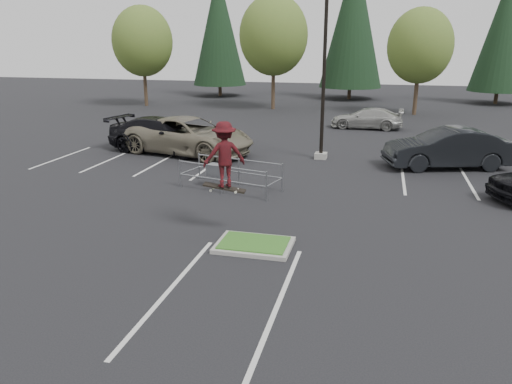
% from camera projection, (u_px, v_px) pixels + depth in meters
% --- Properties ---
extents(ground, '(120.00, 120.00, 0.00)m').
position_uv_depth(ground, '(254.00, 247.00, 14.64)').
color(ground, black).
rests_on(ground, ground).
extents(grass_median, '(2.20, 1.60, 0.16)m').
position_uv_depth(grass_median, '(254.00, 245.00, 14.62)').
color(grass_median, gray).
rests_on(grass_median, ground).
extents(stall_lines, '(22.62, 17.60, 0.01)m').
position_uv_depth(stall_lines, '(258.00, 188.00, 20.55)').
color(stall_lines, silver).
rests_on(stall_lines, ground).
extents(light_pole, '(0.70, 0.60, 10.12)m').
position_uv_depth(light_pole, '(324.00, 67.00, 24.34)').
color(light_pole, gray).
rests_on(light_pole, ground).
extents(decid_a, '(5.44, 5.44, 8.91)m').
position_uv_depth(decid_a, '(143.00, 43.00, 45.08)').
color(decid_a, '#38281C').
rests_on(decid_a, ground).
extents(decid_b, '(5.89, 5.89, 9.64)m').
position_uv_depth(decid_b, '(274.00, 38.00, 42.63)').
color(decid_b, '#38281C').
rests_on(decid_b, ground).
extents(decid_c, '(5.12, 5.12, 8.38)m').
position_uv_depth(decid_c, '(420.00, 48.00, 39.43)').
color(decid_c, '#38281C').
rests_on(decid_c, ground).
extents(conif_a, '(5.72, 5.72, 13.00)m').
position_uv_depth(conif_a, '(219.00, 28.00, 52.96)').
color(conif_a, '#38281C').
rests_on(conif_a, ground).
extents(conif_b, '(6.38, 6.38, 14.50)m').
position_uv_depth(conif_b, '(353.00, 20.00, 49.97)').
color(conif_b, '#38281C').
rests_on(conif_b, ground).
extents(conif_c, '(5.50, 5.50, 12.50)m').
position_uv_depth(conif_c, '(505.00, 29.00, 46.08)').
color(conif_c, '#38281C').
rests_on(conif_c, ground).
extents(cart_corral, '(4.27, 2.39, 1.15)m').
position_uv_depth(cart_corral, '(221.00, 171.00, 20.38)').
color(cart_corral, gray).
rests_on(cart_corral, ground).
extents(skateboarder, '(1.50, 1.32, 2.19)m').
position_uv_depth(skateboarder, '(224.00, 155.00, 15.13)').
color(skateboarder, black).
rests_on(skateboarder, ground).
extents(car_l_tan, '(7.56, 4.81, 1.94)m').
position_uv_depth(car_l_tan, '(189.00, 136.00, 26.54)').
color(car_l_tan, '#7A725D').
rests_on(car_l_tan, ground).
extents(car_l_black, '(6.78, 3.77, 1.86)m').
position_uv_depth(car_l_black, '(163.00, 135.00, 26.90)').
color(car_l_black, black).
rests_on(car_l_black, ground).
extents(car_r_charc, '(6.07, 3.55, 1.89)m').
position_uv_depth(car_r_charc, '(447.00, 148.00, 23.54)').
color(car_r_charc, black).
rests_on(car_r_charc, ground).
extents(car_far_silver, '(4.90, 2.12, 1.40)m').
position_uv_depth(car_far_silver, '(367.00, 118.00, 34.30)').
color(car_far_silver, '#ADACA7').
rests_on(car_far_silver, ground).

